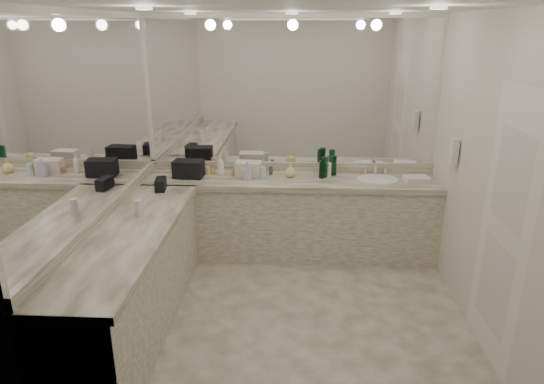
# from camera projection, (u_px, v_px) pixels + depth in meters

# --- Properties ---
(floor) EXTENTS (3.20, 3.20, 0.00)m
(floor) POSITION_uv_depth(u_px,v_px,m) (287.00, 311.00, 4.44)
(floor) COLOR #BEB7A3
(floor) RESTS_ON ground
(ceiling) EXTENTS (3.20, 3.20, 0.00)m
(ceiling) POSITION_uv_depth(u_px,v_px,m) (290.00, 8.00, 3.59)
(ceiling) COLOR white
(ceiling) RESTS_ON floor
(wall_back) EXTENTS (3.20, 0.02, 2.60)m
(wall_back) POSITION_uv_depth(u_px,v_px,m) (291.00, 136.00, 5.43)
(wall_back) COLOR silver
(wall_back) RESTS_ON floor
(wall_left) EXTENTS (0.02, 3.00, 2.60)m
(wall_left) POSITION_uv_depth(u_px,v_px,m) (99.00, 173.00, 4.09)
(wall_left) COLOR silver
(wall_left) RESTS_ON floor
(wall_right) EXTENTS (0.02, 3.00, 2.60)m
(wall_right) POSITION_uv_depth(u_px,v_px,m) (485.00, 178.00, 3.94)
(wall_right) COLOR silver
(wall_right) RESTS_ON floor
(vanity_back_base) EXTENTS (3.20, 0.60, 0.84)m
(vanity_back_base) POSITION_uv_depth(u_px,v_px,m) (289.00, 219.00, 5.43)
(vanity_back_base) COLOR beige
(vanity_back_base) RESTS_ON floor
(vanity_back_top) EXTENTS (3.20, 0.64, 0.06)m
(vanity_back_top) POSITION_uv_depth(u_px,v_px,m) (290.00, 181.00, 5.28)
(vanity_back_top) COLOR beige
(vanity_back_top) RESTS_ON vanity_back_base
(vanity_left_base) EXTENTS (0.60, 2.40, 0.84)m
(vanity_left_base) POSITION_uv_depth(u_px,v_px,m) (132.00, 284.00, 4.08)
(vanity_left_base) COLOR beige
(vanity_left_base) RESTS_ON floor
(vanity_left_top) EXTENTS (0.64, 2.42, 0.06)m
(vanity_left_top) POSITION_uv_depth(u_px,v_px,m) (128.00, 235.00, 3.93)
(vanity_left_top) COLOR beige
(vanity_left_top) RESTS_ON vanity_left_base
(backsplash_back) EXTENTS (3.20, 0.04, 0.10)m
(backsplash_back) POSITION_uv_depth(u_px,v_px,m) (290.00, 167.00, 5.52)
(backsplash_back) COLOR beige
(backsplash_back) RESTS_ON vanity_back_top
(backsplash_left) EXTENTS (0.04, 3.00, 0.10)m
(backsplash_left) POSITION_uv_depth(u_px,v_px,m) (106.00, 211.00, 4.20)
(backsplash_left) COLOR beige
(backsplash_left) RESTS_ON vanity_left_top
(mirror_back) EXTENTS (3.12, 0.01, 1.55)m
(mirror_back) POSITION_uv_depth(u_px,v_px,m) (291.00, 94.00, 5.26)
(mirror_back) COLOR white
(mirror_back) RESTS_ON wall_back
(mirror_left) EXTENTS (0.01, 2.92, 1.55)m
(mirror_left) POSITION_uv_depth(u_px,v_px,m) (94.00, 117.00, 3.93)
(mirror_left) COLOR white
(mirror_left) RESTS_ON wall_left
(sink) EXTENTS (0.44, 0.44, 0.03)m
(sink) POSITION_uv_depth(u_px,v_px,m) (378.00, 180.00, 5.23)
(sink) COLOR white
(sink) RESTS_ON vanity_back_top
(faucet) EXTENTS (0.24, 0.16, 0.14)m
(faucet) POSITION_uv_depth(u_px,v_px,m) (375.00, 168.00, 5.41)
(faucet) COLOR silver
(faucet) RESTS_ON vanity_back_top
(wall_phone) EXTENTS (0.06, 0.10, 0.24)m
(wall_phone) POSITION_uv_depth(u_px,v_px,m) (454.00, 151.00, 4.58)
(wall_phone) COLOR white
(wall_phone) RESTS_ON wall_right
(door) EXTENTS (0.02, 0.82, 2.10)m
(door) POSITION_uv_depth(u_px,v_px,m) (503.00, 231.00, 3.55)
(door) COLOR white
(door) RESTS_ON wall_right
(black_toiletry_bag) EXTENTS (0.33, 0.23, 0.18)m
(black_toiletry_bag) POSITION_uv_depth(u_px,v_px,m) (188.00, 169.00, 5.28)
(black_toiletry_bag) COLOR black
(black_toiletry_bag) RESTS_ON vanity_back_top
(black_bag_spill) EXTENTS (0.13, 0.23, 0.12)m
(black_bag_spill) POSITION_uv_depth(u_px,v_px,m) (161.00, 184.00, 4.89)
(black_bag_spill) COLOR black
(black_bag_spill) RESTS_ON vanity_left_top
(cream_cosmetic_case) EXTENTS (0.29, 0.19, 0.16)m
(cream_cosmetic_case) POSITION_uv_depth(u_px,v_px,m) (249.00, 168.00, 5.35)
(cream_cosmetic_case) COLOR beige
(cream_cosmetic_case) RESTS_ON vanity_back_top
(hand_towel) EXTENTS (0.29, 0.22, 0.04)m
(hand_towel) POSITION_uv_depth(u_px,v_px,m) (416.00, 178.00, 5.20)
(hand_towel) COLOR white
(hand_towel) RESTS_ON vanity_back_top
(lotion_left) EXTENTS (0.07, 0.07, 0.15)m
(lotion_left) POSITION_uv_depth(u_px,v_px,m) (139.00, 208.00, 4.21)
(lotion_left) COLOR white
(lotion_left) RESTS_ON vanity_left_top
(soap_bottle_a) EXTENTS (0.10, 0.10, 0.22)m
(soap_bottle_a) POSITION_uv_depth(u_px,v_px,m) (221.00, 165.00, 5.37)
(soap_bottle_a) COLOR white
(soap_bottle_a) RESTS_ON vanity_back_top
(soap_bottle_b) EXTENTS (0.10, 0.10, 0.20)m
(soap_bottle_b) POSITION_uv_depth(u_px,v_px,m) (247.00, 171.00, 5.20)
(soap_bottle_b) COLOR #B8B4D3
(soap_bottle_b) RESTS_ON vanity_back_top
(soap_bottle_c) EXTENTS (0.13, 0.13, 0.16)m
(soap_bottle_c) POSITION_uv_depth(u_px,v_px,m) (290.00, 170.00, 5.29)
(soap_bottle_c) COLOR #E8D77A
(soap_bottle_c) RESTS_ON vanity_back_top
(green_bottle_0) EXTENTS (0.07, 0.07, 0.22)m
(green_bottle_0) POSITION_uv_depth(u_px,v_px,m) (334.00, 165.00, 5.36)
(green_bottle_0) COLOR #12572C
(green_bottle_0) RESTS_ON vanity_back_top
(green_bottle_1) EXTENTS (0.07, 0.07, 0.22)m
(green_bottle_1) POSITION_uv_depth(u_px,v_px,m) (324.00, 167.00, 5.29)
(green_bottle_1) COLOR #12572C
(green_bottle_1) RESTS_ON vanity_back_top
(green_bottle_2) EXTENTS (0.07, 0.07, 0.19)m
(green_bottle_2) POSITION_uv_depth(u_px,v_px,m) (322.00, 170.00, 5.26)
(green_bottle_2) COLOR #12572C
(green_bottle_2) RESTS_ON vanity_back_top
(amenity_bottle_0) EXTENTS (0.04, 0.04, 0.07)m
(amenity_bottle_0) POSITION_uv_depth(u_px,v_px,m) (212.00, 171.00, 5.40)
(amenity_bottle_0) COLOR #F2D84C
(amenity_bottle_0) RESTS_ON vanity_back_top
(amenity_bottle_1) EXTENTS (0.05, 0.05, 0.15)m
(amenity_bottle_1) POSITION_uv_depth(u_px,v_px,m) (329.00, 170.00, 5.32)
(amenity_bottle_1) COLOR white
(amenity_bottle_1) RESTS_ON vanity_back_top
(amenity_bottle_2) EXTENTS (0.05, 0.05, 0.09)m
(amenity_bottle_2) POSITION_uv_depth(u_px,v_px,m) (208.00, 171.00, 5.39)
(amenity_bottle_2) COLOR #E0B28C
(amenity_bottle_2) RESTS_ON vanity_back_top
(amenity_bottle_3) EXTENTS (0.06, 0.06, 0.13)m
(amenity_bottle_3) POSITION_uv_depth(u_px,v_px,m) (263.00, 173.00, 5.25)
(amenity_bottle_3) COLOR silver
(amenity_bottle_3) RESTS_ON vanity_back_top
(amenity_bottle_4) EXTENTS (0.04, 0.04, 0.09)m
(amenity_bottle_4) POSITION_uv_depth(u_px,v_px,m) (271.00, 170.00, 5.41)
(amenity_bottle_4) COLOR #3F3F4C
(amenity_bottle_4) RESTS_ON vanity_back_top
(amenity_bottle_5) EXTENTS (0.04, 0.04, 0.06)m
(amenity_bottle_5) POSITION_uv_depth(u_px,v_px,m) (234.00, 172.00, 5.37)
(amenity_bottle_5) COLOR #E57F66
(amenity_bottle_5) RESTS_ON vanity_back_top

